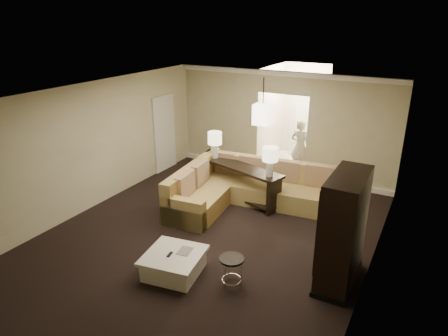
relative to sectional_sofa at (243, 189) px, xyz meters
The scene contains 18 objects.
ground 1.85m from the sectional_sofa, 88.57° to the right, with size 8.00×8.00×0.00m, color black.
wall_back 2.41m from the sectional_sofa, 88.81° to the left, with size 6.00×0.04×2.80m, color beige.
wall_left 3.61m from the sectional_sofa, 148.47° to the right, with size 0.04×8.00×2.80m, color beige.
wall_right 3.69m from the sectional_sofa, 30.76° to the right, with size 0.04×8.00×2.80m, color beige.
ceiling 3.02m from the sectional_sofa, 88.57° to the right, with size 6.00×8.00×0.02m, color white.
crown_molding 3.17m from the sectional_sofa, 88.78° to the left, with size 6.00×0.10×0.12m, color white.
baseboard 2.16m from the sectional_sofa, 88.78° to the left, with size 6.00×0.10×0.12m, color white.
side_door 3.16m from the sectional_sofa, 161.35° to the left, with size 0.05×0.90×2.10m, color silver.
foyer 3.65m from the sectional_sofa, 89.26° to the left, with size 1.44×2.02×2.80m.
sectional_sofa is the anchor object (origin of this frame).
coffee_table 2.97m from the sectional_sofa, 86.86° to the right, with size 1.08×1.08×0.39m.
console_table 0.28m from the sectional_sofa, 130.94° to the left, with size 2.25×1.07×0.85m.
armoire 3.23m from the sectional_sofa, 34.28° to the right, with size 0.56×1.30×1.87m.
drink_table 2.99m from the sectional_sofa, 67.18° to the right, with size 0.40×0.40×0.50m.
table_lamp_left 1.39m from the sectional_sofa, 156.98° to the left, with size 0.34×0.34×0.65m.
table_lamp_right 1.11m from the sectional_sofa, ahead, with size 0.34×0.34×0.65m.
pendant_light 1.80m from the sectional_sofa, 87.07° to the left, with size 0.38×0.38×1.09m.
person 2.58m from the sectional_sofa, 78.73° to the left, with size 0.61×0.41×1.69m, color beige.
Camera 1 is at (3.61, -5.74, 4.12)m, focal length 32.00 mm.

